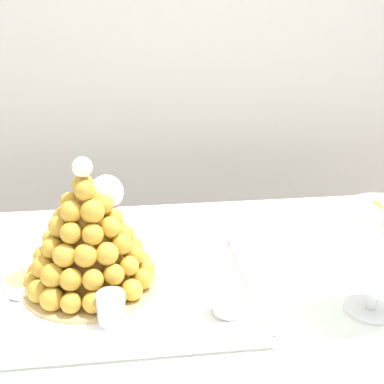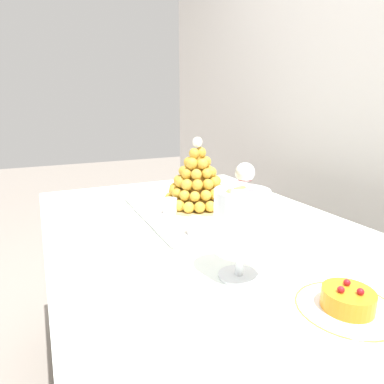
% 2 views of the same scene
% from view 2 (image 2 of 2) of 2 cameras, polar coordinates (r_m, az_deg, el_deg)
% --- Properties ---
extents(buffet_table, '(1.56, 1.00, 0.75)m').
position_cam_2_polar(buffet_table, '(1.12, 3.54, -11.57)').
color(buffet_table, brown).
rests_on(buffet_table, ground_plane).
extents(serving_tray, '(0.56, 0.40, 0.02)m').
position_cam_2_polar(serving_tray, '(1.27, 0.21, -3.30)').
color(serving_tray, white).
rests_on(serving_tray, buffet_table).
extents(croquembouche, '(0.27, 0.27, 0.28)m').
position_cam_2_polar(croquembouche, '(1.30, 0.88, 1.94)').
color(croquembouche, tan).
rests_on(croquembouche, serving_tray).
extents(dessert_cup_left, '(0.06, 0.06, 0.06)m').
position_cam_2_polar(dessert_cup_left, '(1.42, -6.74, -0.30)').
color(dessert_cup_left, silver).
rests_on(dessert_cup_left, serving_tray).
extents(dessert_cup_mid_left, '(0.05, 0.05, 0.06)m').
position_cam_2_polar(dessert_cup_mid_left, '(1.23, -3.77, -2.57)').
color(dessert_cup_mid_left, silver).
rests_on(dessert_cup_mid_left, serving_tray).
extents(dessert_cup_centre, '(0.06, 0.06, 0.05)m').
position_cam_2_polar(dessert_cup_centre, '(1.05, 0.71, -5.95)').
color(dessert_cup_centre, silver).
rests_on(dessert_cup_centre, serving_tray).
extents(creme_brulee_ramekin, '(0.08, 0.08, 0.03)m').
position_cam_2_polar(creme_brulee_ramekin, '(1.44, -1.48, -0.47)').
color(creme_brulee_ramekin, white).
rests_on(creme_brulee_ramekin, serving_tray).
extents(macaron_goblet, '(0.13, 0.13, 0.23)m').
position_cam_2_polar(macaron_goblet, '(0.77, 8.46, -5.09)').
color(macaron_goblet, white).
rests_on(macaron_goblet, buffet_table).
extents(fruit_tart_plate, '(0.21, 0.21, 0.06)m').
position_cam_2_polar(fruit_tart_plate, '(0.77, 25.20, -17.07)').
color(fruit_tart_plate, white).
rests_on(fruit_tart_plate, buffet_table).
extents(wine_glass, '(0.08, 0.08, 0.17)m').
position_cam_2_polar(wine_glass, '(1.37, 9.13, 3.10)').
color(wine_glass, silver).
rests_on(wine_glass, buffet_table).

